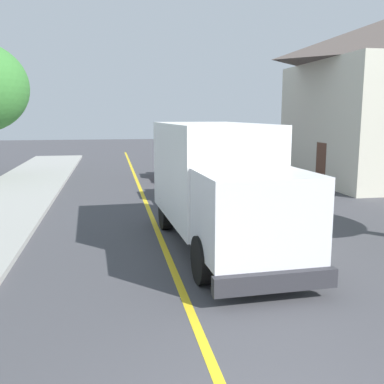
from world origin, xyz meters
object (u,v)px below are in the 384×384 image
parked_car_near (194,181)px  parked_car_mid (182,164)px  box_truck (218,180)px  stop_sign (278,162)px

parked_car_near → parked_car_mid: bearing=85.6°
box_truck → parked_car_near: (0.55, 6.30, -0.97)m
parked_car_near → parked_car_mid: (0.48, 6.17, 0.00)m
box_truck → parked_car_near: bearing=85.0°
box_truck → stop_sign: (2.80, 2.94, 0.09)m
parked_car_mid → parked_car_near: bearing=-94.4°
box_truck → parked_car_mid: 12.55m
box_truck → parked_car_mid: size_ratio=1.65×
box_truck → stop_sign: box_truck is taller
box_truck → parked_car_mid: box_truck is taller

